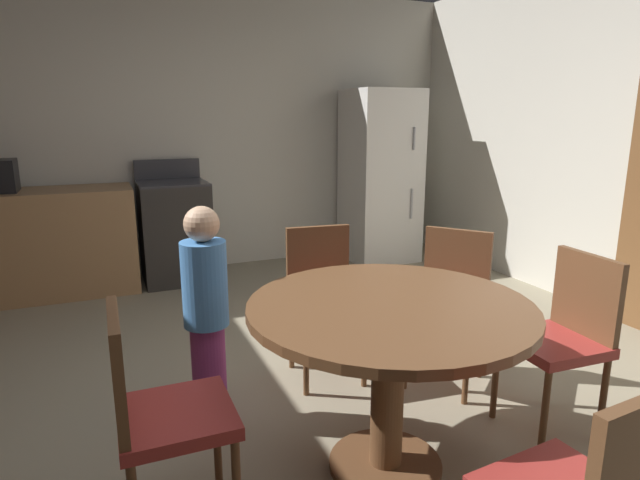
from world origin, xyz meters
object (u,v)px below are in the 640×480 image
Objects in this scene: person_child at (206,309)px; chair_west at (156,407)px; refrigerator at (380,176)px; chair_northeast at (450,297)px; chair_east at (564,331)px; chair_north at (323,292)px; dining_table at (389,340)px; oven_range at (175,231)px.

chair_west is at bearing -65.75° from person_child.
chair_northeast is (-0.94, -2.52, -0.38)m from refrigerator.
chair_east and chair_north have the same top height.
refrigerator reaches higher than person_child.
dining_table is at bearing -118.48° from refrigerator.
person_child is at bearing 66.09° from chair_west.
chair_west is (-1.04, -0.92, 0.00)m from chair_north.
refrigerator is at bearing -148.63° from chair_northeast.
chair_north is (-1.57, -2.17, -0.38)m from refrigerator.
chair_west is (-0.50, -3.14, 0.03)m from oven_range.
person_child reaches higher than dining_table.
oven_range reaches higher than chair_north.
chair_east is at bearing -1.26° from chair_west.
chair_east is at bearing -2.95° from dining_table.
person_child reaches higher than chair_north.
person_child is (-2.30, -2.39, -0.30)m from refrigerator.
oven_range is 2.45m from person_child.
chair_northeast and chair_north have the same top height.
oven_range is 2.15m from refrigerator.
chair_east is 1.00× the size of chair_northeast.
chair_east is 0.65m from chair_northeast.
person_child is (-0.72, -0.23, 0.08)m from chair_north.
person_child is at bearing -133.84° from refrigerator.
dining_table is 1.35× the size of chair_northeast.
oven_range is at bearing 97.81° from dining_table.
refrigerator is 3.53m from dining_table.
chair_northeast is at bearing -69.48° from chair_east.
chair_northeast reaches higher than dining_table.
chair_east is 1.28m from chair_north.
person_child is (-1.35, 0.13, 0.08)m from chair_northeast.
refrigerator is at bearing 61.52° from dining_table.
chair_northeast is 1.00× the size of chair_west.
refrigerator is 2.71m from chair_northeast.
dining_table is 0.94m from chair_northeast.
person_child is at bearing -66.31° from chair_north.
oven_range is at bearing 178.54° from refrigerator.
oven_range reaches higher than chair_northeast.
oven_range is 1.26× the size of chair_north.
refrigerator reaches higher than chair_north.
chair_west is (-2.61, -3.09, -0.38)m from refrigerator.
oven_range is at bearing 81.36° from chair_west.
chair_north is (-0.83, 0.98, 0.00)m from chair_east.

